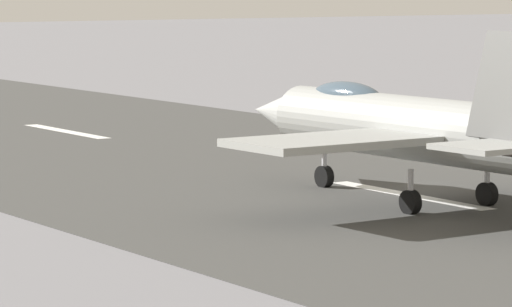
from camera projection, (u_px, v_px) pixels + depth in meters
The scene contains 4 objects.
ground_plane at pixel (405, 195), 52.40m from camera, with size 400.00×400.00×0.00m, color slate.
runway_strip at pixel (406, 195), 52.38m from camera, with size 240.00×26.00×0.02m.
fighter_jet at pixel (410, 126), 50.28m from camera, with size 16.47×14.26×5.71m.
crew_person at pixel (326, 121), 69.87m from camera, with size 0.52×0.53×1.73m.
Camera 1 is at (-40.90, 32.36, 7.23)m, focal length 109.66 mm.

